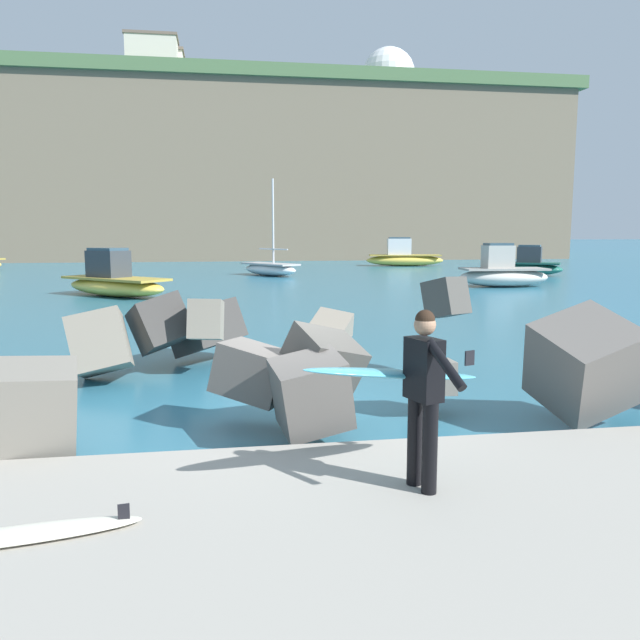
% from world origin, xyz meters
% --- Properties ---
extents(ground_plane, '(400.00, 400.00, 0.00)m').
position_xyz_m(ground_plane, '(0.00, 0.00, 0.00)').
color(ground_plane, '#2D6B84').
extents(walkway_path, '(48.00, 4.40, 0.24)m').
position_xyz_m(walkway_path, '(0.00, -4.00, 0.12)').
color(walkway_path, '#9E998E').
rests_on(walkway_path, ground).
extents(breakwater_jetty, '(28.58, 7.35, 2.43)m').
position_xyz_m(breakwater_jetty, '(0.81, 1.63, 0.97)').
color(breakwater_jetty, '#605B56').
rests_on(breakwater_jetty, ground).
extents(surfer_with_board, '(2.09, 1.42, 1.78)m').
position_xyz_m(surfer_with_board, '(0.74, -3.19, 1.28)').
color(surfer_with_board, black).
rests_on(surfer_with_board, walkway_path).
extents(spare_surfboard, '(2.03, 0.67, 0.19)m').
position_xyz_m(spare_surfboard, '(-2.80, -3.76, 0.28)').
color(spare_surfboard, silver).
rests_on(spare_surfboard, walkway_path).
extents(boat_near_left, '(4.98, 4.07, 1.93)m').
position_xyz_m(boat_near_left, '(17.92, 28.26, 0.61)').
color(boat_near_left, '#1E6656').
rests_on(boat_near_left, ground).
extents(boat_near_right, '(3.89, 4.65, 5.97)m').
position_xyz_m(boat_near_right, '(2.06, 30.56, 0.46)').
color(boat_near_right, white).
rests_on(boat_near_right, ground).
extents(boat_mid_left, '(5.39, 5.16, 2.06)m').
position_xyz_m(boat_mid_left, '(-5.57, 19.00, 0.63)').
color(boat_mid_left, '#EAC64C').
rests_on(boat_mid_left, ground).
extents(boat_mid_right, '(4.65, 2.21, 2.19)m').
position_xyz_m(boat_mid_right, '(12.93, 20.71, 0.69)').
color(boat_mid_right, beige).
rests_on(boat_mid_right, ground).
extents(boat_far_left, '(6.38, 2.80, 2.31)m').
position_xyz_m(boat_far_left, '(13.56, 40.05, 0.71)').
color(boat_far_left, '#EAC64C').
rests_on(boat_far_left, ground).
extents(headland_bluff, '(81.82, 45.43, 17.83)m').
position_xyz_m(headland_bluff, '(-6.03, 72.57, 8.94)').
color(headland_bluff, '#756651').
rests_on(headland_bluff, ground).
extents(radar_dome, '(7.07, 7.07, 9.52)m').
position_xyz_m(radar_dome, '(22.12, 77.22, 23.20)').
color(radar_dome, silver).
rests_on(radar_dome, headland_bluff).
extents(station_building_west, '(6.38, 7.81, 5.69)m').
position_xyz_m(station_building_west, '(-7.76, 71.20, 20.69)').
color(station_building_west, beige).
rests_on(station_building_west, headland_bluff).
extents(station_building_central, '(5.70, 4.23, 6.17)m').
position_xyz_m(station_building_central, '(-7.86, 65.74, 20.93)').
color(station_building_central, beige).
rests_on(station_building_central, headland_bluff).
extents(station_building_east, '(8.25, 6.50, 4.27)m').
position_xyz_m(station_building_east, '(-18.25, 81.63, 19.98)').
color(station_building_east, '#B2ADA3').
rests_on(station_building_east, headland_bluff).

